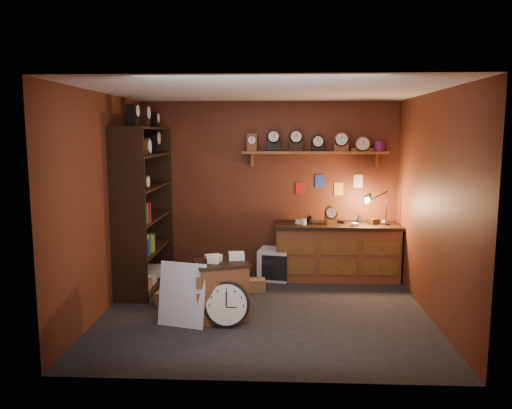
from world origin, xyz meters
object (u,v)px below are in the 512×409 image
object	(u,v)px
shelving_unit	(142,201)
low_cabinet	(221,287)
big_round_clock	(227,304)
workbench	(337,248)

from	to	relation	value
shelving_unit	low_cabinet	world-z (taller)	shelving_unit
big_round_clock	shelving_unit	bearing A→B (deg)	132.28
low_cabinet	big_round_clock	world-z (taller)	low_cabinet
shelving_unit	workbench	bearing A→B (deg)	9.87
shelving_unit	big_round_clock	world-z (taller)	shelving_unit
low_cabinet	big_round_clock	size ratio (longest dim) A/B	1.47
workbench	big_round_clock	world-z (taller)	workbench
workbench	low_cabinet	bearing A→B (deg)	-132.20
workbench	low_cabinet	xyz separation A→B (m)	(-1.57, -1.73, -0.09)
low_cabinet	shelving_unit	bearing A→B (deg)	115.88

